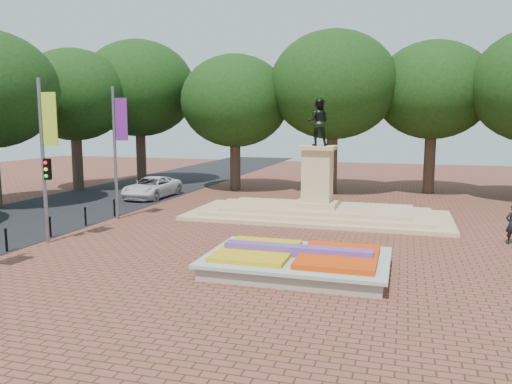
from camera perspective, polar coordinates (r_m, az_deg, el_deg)
ground at (r=19.84m, az=3.04°, el=-7.15°), size 90.00×90.00×0.00m
asphalt_street at (r=31.03m, az=-22.58°, el=-2.16°), size 9.00×90.00×0.02m
flower_bed at (r=17.64m, az=4.78°, el=-7.85°), size 6.30×4.30×0.91m
monument at (r=27.33m, az=6.99°, el=-1.06°), size 14.00×6.00×6.40m
tree_row_back at (r=36.70m, az=13.48°, el=10.19°), size 44.80×8.80×10.43m
banner_poles at (r=22.63m, az=-23.46°, el=4.05°), size 0.88×11.17×7.00m
bollard_row at (r=23.33m, az=-24.47°, el=-4.22°), size 0.12×13.12×0.98m
van at (r=34.77m, az=-11.82°, el=0.52°), size 2.46×5.17×1.42m
pedestrian at (r=23.95m, az=27.26°, el=-3.27°), size 0.74×0.63×1.73m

